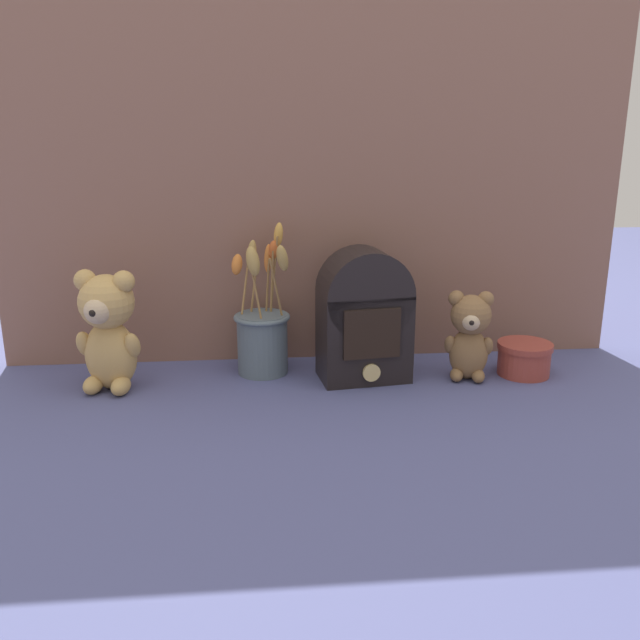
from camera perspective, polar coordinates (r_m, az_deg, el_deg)
ground_plane at (r=1.36m, az=0.08°, el=-5.32°), size 4.00×4.00×0.00m
backdrop_wall at (r=1.44m, az=-0.55°, el=11.02°), size 1.33×0.02×0.74m
teddy_bear_large at (r=1.36m, az=-17.43°, el=-0.67°), size 0.13×0.12×0.24m
teddy_bear_medium at (r=1.39m, az=12.45°, el=-1.12°), size 0.10×0.09×0.18m
flower_vase at (r=1.40m, az=-4.87°, el=-1.08°), size 0.13×0.12×0.31m
vintage_radio at (r=1.35m, az=3.75°, el=0.42°), size 0.19×0.13×0.27m
decorative_tin_tall at (r=1.46m, az=16.81°, el=-3.12°), size 0.11×0.11×0.07m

